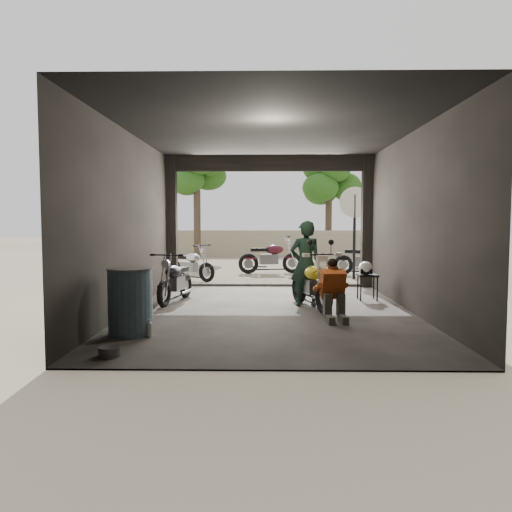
{
  "coord_description": "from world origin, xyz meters",
  "views": [
    {
      "loc": [
        -0.09,
        -8.82,
        1.64
      ],
      "look_at": [
        -0.26,
        0.6,
        0.97
      ],
      "focal_mm": 35.0,
      "sensor_mm": 36.0,
      "label": 1
    }
  ],
  "objects_px": {
    "rider": "(305,264)",
    "helmet": "(365,268)",
    "main_bike": "(311,280)",
    "outside_bike_c": "(365,257)",
    "stool": "(368,278)",
    "sign_post": "(355,216)",
    "outside_bike_b": "(270,255)",
    "mechanic": "(334,292)",
    "left_bike": "(175,278)",
    "oil_drum": "(130,303)",
    "outside_bike_a": "(190,262)"
  },
  "relations": [
    {
      "from": "sign_post",
      "to": "outside_bike_c",
      "type": "bearing_deg",
      "value": 69.81
    },
    {
      "from": "stool",
      "to": "oil_drum",
      "type": "relative_size",
      "value": 0.57
    },
    {
      "from": "main_bike",
      "to": "rider",
      "type": "bearing_deg",
      "value": 93.78
    },
    {
      "from": "outside_bike_a",
      "to": "outside_bike_c",
      "type": "xyz_separation_m",
      "value": [
        5.0,
        1.25,
        0.07
      ]
    },
    {
      "from": "outside_bike_b",
      "to": "oil_drum",
      "type": "relative_size",
      "value": 1.81
    },
    {
      "from": "helmet",
      "to": "sign_post",
      "type": "bearing_deg",
      "value": 65.62
    },
    {
      "from": "main_bike",
      "to": "outside_bike_b",
      "type": "height_order",
      "value": "outside_bike_b"
    },
    {
      "from": "mechanic",
      "to": "main_bike",
      "type": "bearing_deg",
      "value": 96.07
    },
    {
      "from": "mechanic",
      "to": "outside_bike_c",
      "type": "bearing_deg",
      "value": 69.12
    },
    {
      "from": "main_bike",
      "to": "rider",
      "type": "relative_size",
      "value": 0.99
    },
    {
      "from": "left_bike",
      "to": "sign_post",
      "type": "distance_m",
      "value": 6.09
    },
    {
      "from": "main_bike",
      "to": "stool",
      "type": "xyz_separation_m",
      "value": [
        1.24,
        0.93,
        -0.07
      ]
    },
    {
      "from": "left_bike",
      "to": "outside_bike_b",
      "type": "height_order",
      "value": "outside_bike_b"
    },
    {
      "from": "outside_bike_a",
      "to": "stool",
      "type": "height_order",
      "value": "outside_bike_a"
    },
    {
      "from": "helmet",
      "to": "oil_drum",
      "type": "distance_m",
      "value": 5.05
    },
    {
      "from": "oil_drum",
      "to": "helmet",
      "type": "bearing_deg",
      "value": 38.55
    },
    {
      "from": "outside_bike_c",
      "to": "outside_bike_a",
      "type": "bearing_deg",
      "value": 130.93
    },
    {
      "from": "mechanic",
      "to": "helmet",
      "type": "bearing_deg",
      "value": 60.99
    },
    {
      "from": "rider",
      "to": "sign_post",
      "type": "height_order",
      "value": "sign_post"
    },
    {
      "from": "rider",
      "to": "helmet",
      "type": "distance_m",
      "value": 1.43
    },
    {
      "from": "stool",
      "to": "rider",
      "type": "bearing_deg",
      "value": -152.0
    },
    {
      "from": "left_bike",
      "to": "outside_bike_a",
      "type": "xyz_separation_m",
      "value": [
        -0.25,
        3.66,
        -0.0
      ]
    },
    {
      "from": "helmet",
      "to": "sign_post",
      "type": "xyz_separation_m",
      "value": [
        0.46,
        3.89,
        1.08
      ]
    },
    {
      "from": "outside_bike_b",
      "to": "rider",
      "type": "distance_m",
      "value": 6.02
    },
    {
      "from": "left_bike",
      "to": "rider",
      "type": "distance_m",
      "value": 2.61
    },
    {
      "from": "main_bike",
      "to": "outside_bike_c",
      "type": "xyz_separation_m",
      "value": [
        2.11,
        5.54,
        0.03
      ]
    },
    {
      "from": "oil_drum",
      "to": "outside_bike_c",
      "type": "bearing_deg",
      "value": 58.01
    },
    {
      "from": "rider",
      "to": "stool",
      "type": "distance_m",
      "value": 1.54
    },
    {
      "from": "outside_bike_b",
      "to": "stool",
      "type": "xyz_separation_m",
      "value": [
        1.92,
        -5.28,
        -0.12
      ]
    },
    {
      "from": "outside_bike_c",
      "to": "helmet",
      "type": "relative_size",
      "value": 5.71
    },
    {
      "from": "outside_bike_c",
      "to": "helmet",
      "type": "height_order",
      "value": "outside_bike_c"
    },
    {
      "from": "main_bike",
      "to": "helmet",
      "type": "relative_size",
      "value": 5.48
    },
    {
      "from": "outside_bike_a",
      "to": "rider",
      "type": "relative_size",
      "value": 0.91
    },
    {
      "from": "helmet",
      "to": "sign_post",
      "type": "relative_size",
      "value": 0.11
    },
    {
      "from": "outside_bike_a",
      "to": "outside_bike_b",
      "type": "height_order",
      "value": "outside_bike_b"
    },
    {
      "from": "outside_bike_b",
      "to": "mechanic",
      "type": "distance_m",
      "value": 7.53
    },
    {
      "from": "sign_post",
      "to": "main_bike",
      "type": "bearing_deg",
      "value": -98.01
    },
    {
      "from": "helmet",
      "to": "left_bike",
      "type": "bearing_deg",
      "value": 166.17
    },
    {
      "from": "outside_bike_b",
      "to": "outside_bike_c",
      "type": "relative_size",
      "value": 1.03
    },
    {
      "from": "outside_bike_b",
      "to": "mechanic",
      "type": "height_order",
      "value": "outside_bike_b"
    },
    {
      "from": "outside_bike_b",
      "to": "sign_post",
      "type": "bearing_deg",
      "value": -131.57
    },
    {
      "from": "outside_bike_a",
      "to": "mechanic",
      "type": "height_order",
      "value": "outside_bike_a"
    },
    {
      "from": "rider",
      "to": "helmet",
      "type": "relative_size",
      "value": 5.53
    },
    {
      "from": "left_bike",
      "to": "stool",
      "type": "xyz_separation_m",
      "value": [
        3.88,
        0.3,
        -0.03
      ]
    },
    {
      "from": "helmet",
      "to": "sign_post",
      "type": "distance_m",
      "value": 4.06
    },
    {
      "from": "mechanic",
      "to": "left_bike",
      "type": "bearing_deg",
      "value": 141.34
    },
    {
      "from": "main_bike",
      "to": "outside_bike_c",
      "type": "distance_m",
      "value": 5.93
    },
    {
      "from": "mechanic",
      "to": "oil_drum",
      "type": "xyz_separation_m",
      "value": [
        -3.02,
        -1.01,
        -0.01
      ]
    },
    {
      "from": "main_bike",
      "to": "outside_bike_b",
      "type": "bearing_deg",
      "value": 79.35
    },
    {
      "from": "main_bike",
      "to": "outside_bike_c",
      "type": "height_order",
      "value": "outside_bike_c"
    }
  ]
}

